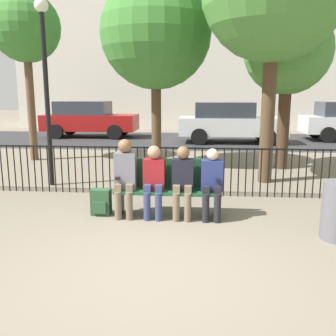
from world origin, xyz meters
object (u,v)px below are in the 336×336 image
(park_bench, at_px, (168,186))
(seated_person_1, at_px, (154,177))
(seated_person_3, at_px, (212,180))
(tree_0, at_px, (26,29))
(seated_person_0, at_px, (125,174))
(seated_person_2, at_px, (183,178))
(tree_2, at_px, (156,34))
(tree_3, at_px, (288,52))
(lamp_post, at_px, (45,66))
(parked_car_0, at_px, (88,119))
(backpack, at_px, (101,202))
(parked_car_1, at_px, (230,122))

(park_bench, height_order, seated_person_1, seated_person_1)
(seated_person_1, xyz_separation_m, seated_person_3, (0.91, -0.00, -0.03))
(seated_person_1, relative_size, seated_person_3, 1.03)
(seated_person_3, bearing_deg, tree_0, 136.25)
(park_bench, xyz_separation_m, seated_person_0, (-0.68, -0.13, 0.21))
(seated_person_2, relative_size, tree_2, 0.23)
(tree_3, relative_size, lamp_post, 1.08)
(seated_person_1, height_order, parked_car_0, parked_car_0)
(backpack, xyz_separation_m, parked_car_0, (-3.52, 10.91, 0.63))
(seated_person_3, xyz_separation_m, parked_car_0, (-5.32, 10.95, 0.22))
(park_bench, height_order, tree_2, tree_2)
(park_bench, height_order, seated_person_3, seated_person_3)
(seated_person_1, height_order, lamp_post, lamp_post)
(tree_2, distance_m, parked_car_1, 6.23)
(tree_2, height_order, tree_3, tree_2)
(seated_person_0, xyz_separation_m, seated_person_2, (0.92, -0.01, -0.06))
(tree_2, relative_size, parked_car_1, 1.18)
(seated_person_1, distance_m, seated_person_3, 0.91)
(parked_car_0, bearing_deg, park_bench, -66.87)
(seated_person_2, relative_size, parked_car_0, 0.27)
(backpack, xyz_separation_m, tree_2, (0.38, 4.38, 3.27))
(backpack, xyz_separation_m, tree_3, (3.74, 4.24, 2.78))
(seated_person_1, relative_size, tree_0, 0.24)
(seated_person_1, relative_size, backpack, 2.70)
(tree_2, bearing_deg, lamp_post, -128.80)
(tree_0, bearing_deg, seated_person_1, -49.29)
(seated_person_0, relative_size, tree_3, 0.30)
(backpack, bearing_deg, seated_person_0, -4.78)
(seated_person_0, xyz_separation_m, tree_3, (3.32, 4.28, 2.28))
(parked_car_0, bearing_deg, seated_person_1, -68.09)
(park_bench, distance_m, seated_person_1, 0.30)
(tree_0, bearing_deg, parked_car_1, 36.97)
(seated_person_0, distance_m, seated_person_3, 1.38)
(seated_person_0, height_order, tree_3, tree_3)
(backpack, xyz_separation_m, parked_car_1, (2.73, 9.51, 0.63))
(tree_2, distance_m, parked_car_0, 8.05)
(backpack, bearing_deg, tree_3, 48.62)
(tree_2, bearing_deg, seated_person_2, -77.81)
(backpack, height_order, lamp_post, lamp_post)
(tree_2, bearing_deg, seated_person_3, -72.30)
(seated_person_3, bearing_deg, backpack, 178.63)
(seated_person_0, height_order, seated_person_1, seated_person_0)
(seated_person_3, bearing_deg, tree_3, 65.62)
(tree_0, xyz_separation_m, lamp_post, (1.77, -3.01, -1.23))
(seated_person_2, bearing_deg, backpack, 178.25)
(tree_0, bearing_deg, tree_2, -7.97)
(backpack, bearing_deg, lamp_post, 130.25)
(tree_2, height_order, lamp_post, tree_2)
(tree_3, height_order, parked_car_1, tree_3)
(seated_person_1, height_order, tree_3, tree_3)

